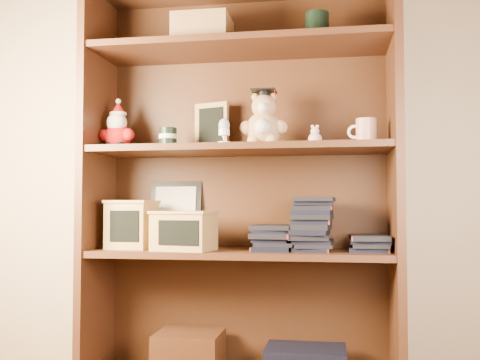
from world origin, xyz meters
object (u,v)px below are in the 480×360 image
(teacher_mug, at_px, (366,132))
(grad_teddy_bear, at_px, (264,124))
(treats_box, at_px, (132,224))
(bookcase, at_px, (241,191))

(teacher_mug, bearing_deg, grad_teddy_bear, -178.99)
(teacher_mug, relative_size, treats_box, 0.57)
(grad_teddy_bear, distance_m, teacher_mug, 0.39)
(grad_teddy_bear, bearing_deg, treats_box, 179.36)
(teacher_mug, distance_m, treats_box, 0.98)
(grad_teddy_bear, height_order, teacher_mug, grad_teddy_bear)
(treats_box, bearing_deg, grad_teddy_bear, -0.64)
(grad_teddy_bear, distance_m, treats_box, 0.66)
(bookcase, bearing_deg, grad_teddy_bear, -30.65)
(treats_box, bearing_deg, bookcase, 6.75)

